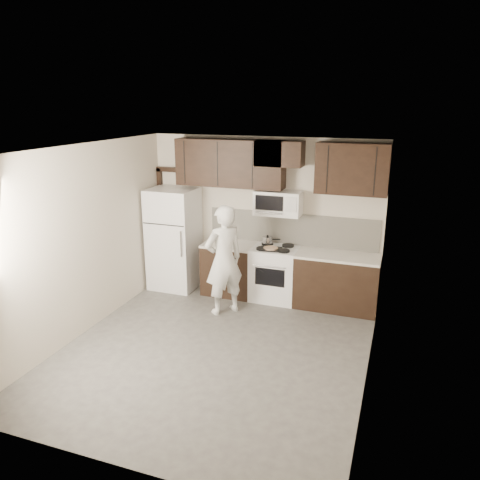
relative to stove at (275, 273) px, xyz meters
The scene contains 14 objects.
floor 2.02m from the stove, 98.80° to the right, with size 4.50×4.50×0.00m, color #494744.
back_wall 0.99m from the stove, 133.94° to the left, with size 4.00×4.00×0.00m, color beige.
ceiling 2.98m from the stove, 98.80° to the right, with size 4.50×4.50×0.00m, color white.
counter_run 0.30m from the stove, ahead, with size 2.95×0.64×0.91m.
stove is the anchor object (origin of this frame).
backsplash 0.80m from the stove, 56.25° to the left, with size 2.90×0.02×0.54m, color beige.
upper_cabinets 1.83m from the stove, 124.04° to the left, with size 3.48×0.35×0.78m.
microwave 1.20m from the stove, 90.10° to the left, with size 0.76×0.42×0.40m.
refrigerator 1.90m from the stove, behind, with size 0.80×0.76×1.80m.
door_trim 2.37m from the stove, behind, with size 0.50×0.08×2.12m.
saucepan 0.57m from the stove, 139.51° to the left, with size 0.30×0.18×0.17m.
baking_tray 0.47m from the stove, 113.66° to the right, with size 0.35×0.27×0.02m, color black.
pizza 0.49m from the stove, 113.66° to the right, with size 0.24×0.24×0.02m, color #D6B590.
person 1.07m from the stove, 128.59° to the right, with size 0.64×0.42×1.76m, color silver.
Camera 1 is at (2.21, -5.23, 3.26)m, focal length 35.00 mm.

